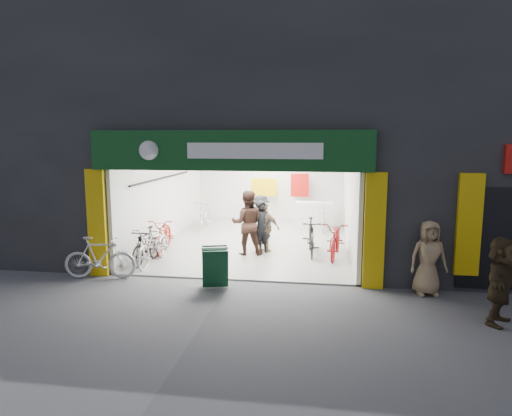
% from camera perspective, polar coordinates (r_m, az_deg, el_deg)
% --- Properties ---
extents(ground, '(60.00, 60.00, 0.00)m').
position_cam_1_polar(ground, '(10.89, -3.21, -9.05)').
color(ground, '#56565B').
rests_on(ground, ground).
extents(building, '(17.00, 10.27, 8.00)m').
position_cam_1_polar(building, '(15.22, 3.99, 12.46)').
color(building, '#232326').
rests_on(building, ground).
extents(bike_left_front, '(0.74, 1.98, 1.03)m').
position_cam_1_polar(bike_left_front, '(12.42, -12.63, -4.55)').
color(bike_left_front, '#A8A7AC').
rests_on(bike_left_front, ground).
extents(bike_left_midfront, '(0.57, 1.66, 0.98)m').
position_cam_1_polar(bike_left_midfront, '(12.47, -13.55, -4.65)').
color(bike_left_midfront, black).
rests_on(bike_left_midfront, ground).
extents(bike_left_midback, '(0.96, 2.01, 1.02)m').
position_cam_1_polar(bike_left_midback, '(13.72, -11.41, -3.28)').
color(bike_left_midback, maroon).
rests_on(bike_left_midback, ground).
extents(bike_left_back, '(0.53, 1.86, 1.12)m').
position_cam_1_polar(bike_left_back, '(16.77, -6.47, -0.79)').
color(bike_left_back, silver).
rests_on(bike_left_back, ground).
extents(bike_right_front, '(0.63, 1.80, 1.06)m').
position_cam_1_polar(bike_right_front, '(13.09, 6.89, -3.64)').
color(bike_right_front, black).
rests_on(bike_right_front, ground).
extents(bike_right_mid, '(0.92, 2.06, 1.05)m').
position_cam_1_polar(bike_right_mid, '(12.97, 9.97, -3.86)').
color(bike_right_mid, maroon).
rests_on(bike_right_mid, ground).
extents(bike_right_back, '(0.51, 1.67, 0.99)m').
position_cam_1_polar(bike_right_back, '(16.45, 8.34, -1.24)').
color(bike_right_back, '#B3B4B8').
rests_on(bike_right_back, ground).
extents(parked_bike, '(1.76, 0.73, 1.03)m').
position_cam_1_polar(parked_bike, '(11.50, -18.93, -5.90)').
color(parked_bike, silver).
rests_on(parked_bike, ground).
extents(customer_a, '(0.67, 0.58, 1.56)m').
position_cam_1_polar(customer_a, '(13.09, 0.72, -2.47)').
color(customer_a, black).
rests_on(customer_a, ground).
extents(customer_b, '(1.01, 0.84, 1.87)m').
position_cam_1_polar(customer_b, '(12.93, -1.11, -1.91)').
color(customer_b, '#382119').
rests_on(customer_b, ground).
extents(customer_c, '(1.15, 1.09, 1.56)m').
position_cam_1_polar(customer_c, '(14.31, 0.60, -1.50)').
color(customer_c, black).
rests_on(customer_c, ground).
extents(customer_d, '(0.93, 0.55, 1.49)m').
position_cam_1_polar(customer_d, '(13.21, 1.11, -2.52)').
color(customer_d, '#8A6D50').
rests_on(customer_d, ground).
extents(pedestrian_near, '(0.86, 0.63, 1.61)m').
position_cam_1_polar(pedestrian_near, '(10.41, 20.74, -5.85)').
color(pedestrian_near, '#9C7F5B').
rests_on(pedestrian_near, ground).
extents(pedestrian_far, '(1.21, 1.51, 1.61)m').
position_cam_1_polar(pedestrian_far, '(9.34, 28.26, -8.01)').
color(pedestrian_far, '#372A19').
rests_on(pedestrian_far, ground).
extents(sandwich_board, '(0.71, 0.72, 0.89)m').
position_cam_1_polar(sandwich_board, '(10.33, -5.15, -7.23)').
color(sandwich_board, '#0F3C20').
rests_on(sandwich_board, ground).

